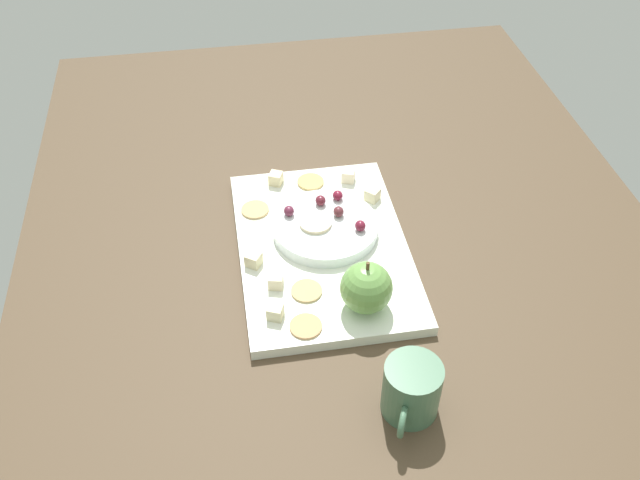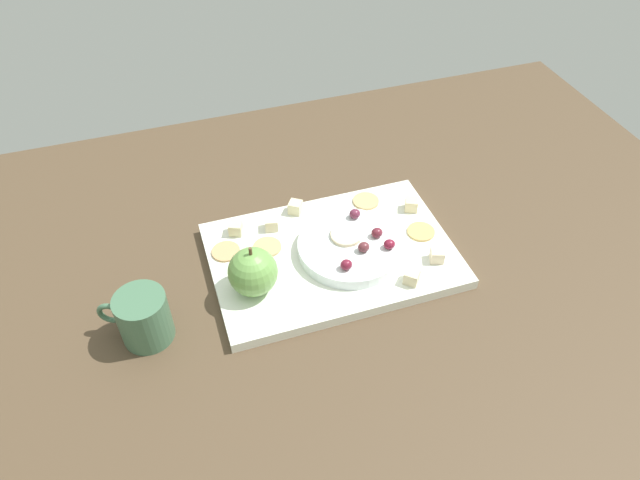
{
  "view_description": "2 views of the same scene",
  "coord_description": "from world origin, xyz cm",
  "px_view_note": "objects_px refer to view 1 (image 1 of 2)",
  "views": [
    {
      "loc": [
        -77.24,
        17.47,
        80.76
      ],
      "look_at": [
        -0.56,
        4.78,
        8.11
      ],
      "focal_mm": 38.71,
      "sensor_mm": 36.0,
      "label": 1
    },
    {
      "loc": [
        -21.29,
        -59.88,
        73.35
      ],
      "look_at": [
        -0.25,
        3.8,
        8.29
      ],
      "focal_mm": 32.87,
      "sensor_mm": 36.0,
      "label": 2
    }
  ],
  "objects_px": {
    "cheese_cube_5": "(372,195)",
    "cracker_2": "(306,326)",
    "platter": "(323,248)",
    "grape_2": "(289,211)",
    "cheese_cube_1": "(275,312)",
    "grape_1": "(321,201)",
    "grape_0": "(360,226)",
    "grape_3": "(339,212)",
    "apple_whole": "(367,288)",
    "grape_4": "(336,196)",
    "cheese_cube_3": "(276,281)",
    "serving_dish": "(325,227)",
    "cheese_cube_0": "(348,176)",
    "cracker_3": "(307,291)",
    "cheese_cube_4": "(254,260)",
    "cracker_1": "(311,182)",
    "cracker_0": "(255,210)",
    "cheese_cube_2": "(276,178)",
    "apple_slice_0": "(316,223)",
    "cup": "(411,390)"
  },
  "relations": [
    {
      "from": "cheese_cube_5",
      "to": "cracker_2",
      "type": "bearing_deg",
      "value": 149.42
    },
    {
      "from": "platter",
      "to": "grape_2",
      "type": "height_order",
      "value": "grape_2"
    },
    {
      "from": "cheese_cube_1",
      "to": "grape_1",
      "type": "height_order",
      "value": "grape_1"
    },
    {
      "from": "grape_0",
      "to": "grape_3",
      "type": "relative_size",
      "value": 1.0
    },
    {
      "from": "apple_whole",
      "to": "cheese_cube_1",
      "type": "height_order",
      "value": "apple_whole"
    },
    {
      "from": "apple_whole",
      "to": "cheese_cube_5",
      "type": "bearing_deg",
      "value": -14.78
    },
    {
      "from": "grape_0",
      "to": "grape_1",
      "type": "height_order",
      "value": "same"
    },
    {
      "from": "grape_3",
      "to": "grape_4",
      "type": "relative_size",
      "value": 1.0
    },
    {
      "from": "grape_0",
      "to": "grape_3",
      "type": "distance_m",
      "value": 0.05
    },
    {
      "from": "platter",
      "to": "grape_4",
      "type": "xyz_separation_m",
      "value": [
        0.08,
        -0.04,
        0.04
      ]
    },
    {
      "from": "grape_1",
      "to": "grape_2",
      "type": "distance_m",
      "value": 0.06
    },
    {
      "from": "grape_3",
      "to": "cheese_cube_3",
      "type": "bearing_deg",
      "value": 135.82
    },
    {
      "from": "cheese_cube_5",
      "to": "grape_2",
      "type": "distance_m",
      "value": 0.15
    },
    {
      "from": "serving_dish",
      "to": "grape_1",
      "type": "distance_m",
      "value": 0.05
    },
    {
      "from": "cheese_cube_0",
      "to": "cracker_3",
      "type": "xyz_separation_m",
      "value": [
        -0.25,
        0.11,
        -0.01
      ]
    },
    {
      "from": "grape_2",
      "to": "serving_dish",
      "type": "bearing_deg",
      "value": -117.47
    },
    {
      "from": "cheese_cube_1",
      "to": "grape_3",
      "type": "height_order",
      "value": "grape_3"
    },
    {
      "from": "cheese_cube_5",
      "to": "grape_4",
      "type": "relative_size",
      "value": 1.14
    },
    {
      "from": "cheese_cube_4",
      "to": "cheese_cube_5",
      "type": "distance_m",
      "value": 0.25
    },
    {
      "from": "grape_1",
      "to": "grape_2",
      "type": "relative_size",
      "value": 1.0
    },
    {
      "from": "cracker_1",
      "to": "grape_4",
      "type": "height_order",
      "value": "grape_4"
    },
    {
      "from": "cheese_cube_0",
      "to": "cheese_cube_4",
      "type": "bearing_deg",
      "value": 134.71
    },
    {
      "from": "cracker_0",
      "to": "grape_2",
      "type": "height_order",
      "value": "grape_2"
    },
    {
      "from": "cheese_cube_0",
      "to": "grape_0",
      "type": "bearing_deg",
      "value": 175.82
    },
    {
      "from": "cracker_1",
      "to": "cracker_3",
      "type": "height_order",
      "value": "same"
    },
    {
      "from": "grape_3",
      "to": "serving_dish",
      "type": "bearing_deg",
      "value": 120.14
    },
    {
      "from": "cheese_cube_0",
      "to": "cheese_cube_3",
      "type": "distance_m",
      "value": 0.28
    },
    {
      "from": "serving_dish",
      "to": "cheese_cube_5",
      "type": "relative_size",
      "value": 7.96
    },
    {
      "from": "apple_whole",
      "to": "cheese_cube_2",
      "type": "distance_m",
      "value": 0.32
    },
    {
      "from": "cheese_cube_2",
      "to": "apple_slice_0",
      "type": "height_order",
      "value": "apple_slice_0"
    },
    {
      "from": "cracker_3",
      "to": "grape_3",
      "type": "bearing_deg",
      "value": -27.76
    },
    {
      "from": "grape_3",
      "to": "cheese_cube_0",
      "type": "bearing_deg",
      "value": -19.03
    },
    {
      "from": "cracker_1",
      "to": "cheese_cube_2",
      "type": "bearing_deg",
      "value": 81.68
    },
    {
      "from": "cheese_cube_2",
      "to": "cracker_3",
      "type": "distance_m",
      "value": 0.27
    },
    {
      "from": "cheese_cube_2",
      "to": "cracker_3",
      "type": "relative_size",
      "value": 0.46
    },
    {
      "from": "cracker_2",
      "to": "cheese_cube_0",
      "type": "bearing_deg",
      "value": -21.2
    },
    {
      "from": "cracker_2",
      "to": "cheese_cube_4",
      "type": "bearing_deg",
      "value": 23.84
    },
    {
      "from": "cracker_3",
      "to": "grape_0",
      "type": "height_order",
      "value": "grape_0"
    },
    {
      "from": "grape_1",
      "to": "apple_whole",
      "type": "bearing_deg",
      "value": -171.67
    },
    {
      "from": "cheese_cube_0",
      "to": "cheese_cube_1",
      "type": "distance_m",
      "value": 0.34
    },
    {
      "from": "apple_whole",
      "to": "cheese_cube_2",
      "type": "xyz_separation_m",
      "value": [
        0.31,
        0.1,
        -0.03
      ]
    },
    {
      "from": "cheese_cube_4",
      "to": "cracker_3",
      "type": "height_order",
      "value": "cheese_cube_4"
    },
    {
      "from": "cheese_cube_0",
      "to": "cheese_cube_5",
      "type": "bearing_deg",
      "value": -152.64
    },
    {
      "from": "cracker_2",
      "to": "grape_0",
      "type": "height_order",
      "value": "grape_0"
    },
    {
      "from": "apple_slice_0",
      "to": "grape_1",
      "type": "bearing_deg",
      "value": -18.61
    },
    {
      "from": "grape_4",
      "to": "cracker_2",
      "type": "bearing_deg",
      "value": 160.32
    },
    {
      "from": "cracker_2",
      "to": "apple_whole",
      "type": "bearing_deg",
      "value": -74.2
    },
    {
      "from": "apple_whole",
      "to": "cheese_cube_4",
      "type": "xyz_separation_m",
      "value": [
        0.11,
        0.15,
        -0.03
      ]
    },
    {
      "from": "cheese_cube_1",
      "to": "cup",
      "type": "bearing_deg",
      "value": -137.3
    },
    {
      "from": "cracker_3",
      "to": "apple_slice_0",
      "type": "xyz_separation_m",
      "value": [
        0.13,
        -0.03,
        0.02
      ]
    }
  ]
}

